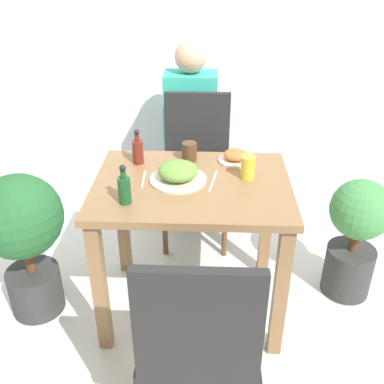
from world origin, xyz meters
TOP-DOWN VIEW (x-y plane):
  - ground_plane at (0.00, 0.00)m, footprint 16.00×16.00m
  - wall_back at (0.00, 1.45)m, footprint 8.00×0.05m
  - dining_table at (0.00, 0.00)m, footprint 0.90×0.68m
  - chair_near at (0.05, -0.71)m, footprint 0.42×0.42m
  - chair_far at (-0.00, 0.70)m, footprint 0.42×0.42m
  - food_plate at (-0.06, 0.01)m, footprint 0.26×0.26m
  - side_plate at (0.21, 0.23)m, footprint 0.17×0.17m
  - drink_cup at (-0.02, 0.24)m, footprint 0.07×0.07m
  - juice_glass at (0.25, 0.05)m, footprint 0.07×0.07m
  - sauce_bottle at (-0.27, -0.19)m, footprint 0.05×0.05m
  - condiment_bottle at (-0.27, 0.19)m, footprint 0.05×0.05m
  - fork_utensil at (-0.22, 0.01)m, footprint 0.02×0.17m
  - spoon_utensil at (0.10, 0.01)m, footprint 0.04×0.20m
  - potted_plant_left at (-0.81, -0.06)m, footprint 0.41×0.41m
  - potted_plant_right at (0.84, 0.15)m, footprint 0.31×0.31m
  - person_figure at (-0.05, 1.03)m, footprint 0.34×0.22m

SIDE VIEW (x-z plane):
  - ground_plane at x=0.00m, z-range 0.00..0.00m
  - potted_plant_right at x=0.84m, z-range 0.04..0.72m
  - potted_plant_left at x=-0.81m, z-range 0.09..0.87m
  - chair_near at x=0.05m, z-range 0.06..0.98m
  - chair_far at x=0.00m, z-range 0.06..0.98m
  - person_figure at x=-0.05m, z-range 0.00..1.17m
  - dining_table at x=0.00m, z-range 0.24..0.98m
  - fork_utensil at x=-0.22m, z-range 0.74..0.75m
  - spoon_utensil at x=0.10m, z-range 0.74..0.75m
  - side_plate at x=0.21m, z-range 0.74..0.80m
  - food_plate at x=-0.06m, z-range 0.74..0.83m
  - drink_cup at x=-0.02m, z-range 0.74..0.84m
  - juice_glass at x=0.25m, z-range 0.74..0.85m
  - sauce_bottle at x=-0.27m, z-range 0.72..0.90m
  - condiment_bottle at x=-0.27m, z-range 0.72..0.90m
  - wall_back at x=0.00m, z-range 0.00..2.60m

